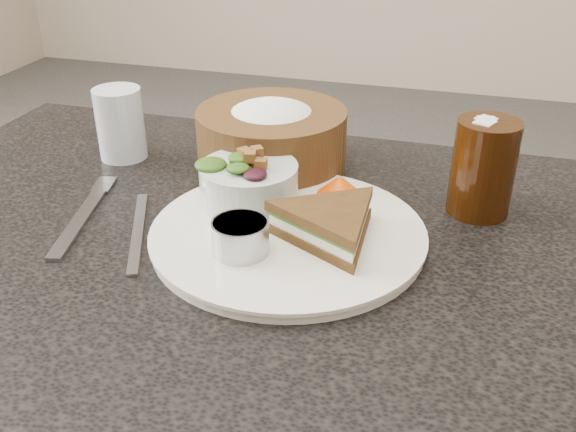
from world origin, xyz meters
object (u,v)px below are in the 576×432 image
Objects in this scene: dressing_ramekin at (240,237)px; water_glass at (120,124)px; salad_bowl at (249,177)px; cola_glass at (484,163)px; dinner_plate at (288,235)px; bread_basket at (272,130)px; sandwich at (330,224)px.

dressing_ramekin is 0.33m from water_glass.
cola_glass reaches higher than salad_bowl.
cola_glass is at bearing -3.10° from water_glass.
dressing_ramekin is at bearing -120.16° from dinner_plate.
cola_glass reaches higher than bread_basket.
sandwich is (0.05, -0.01, 0.03)m from dinner_plate.
dressing_ramekin is 0.30× the size of bread_basket.
dinner_plate is at bearing -147.16° from cola_glass.
bread_basket reaches higher than water_glass.
cola_glass is at bearing 32.84° from dinner_plate.
dinner_plate is 2.60× the size of salad_bowl.
dinner_plate is 2.38× the size of cola_glass.
cola_glass reaches higher than water_glass.
cola_glass is 1.27× the size of water_glass.
sandwich is 2.43× the size of dressing_ramekin.
dressing_ramekin is at bearing -75.19° from salad_bowl.
water_glass is at bearing 154.99° from salad_bowl.
salad_bowl is 0.91× the size of cola_glass.
dinner_plate is 0.24m from cola_glass.
salad_bowl reaches higher than dressing_ramekin.
sandwich is 0.13m from salad_bowl.
dinner_plate is 2.08× the size of sandwich.
bread_basket is 1.58× the size of cola_glass.
water_glass reaches higher than dressing_ramekin.
salad_bowl is 0.11m from dressing_ramekin.
sandwich is at bearing -137.54° from cola_glass.
dressing_ramekin is at bearing -141.27° from cola_glass.
water_glass is at bearing 151.83° from dinner_plate.
sandwich is 1.25× the size of salad_bowl.
water_glass is at bearing 140.15° from dressing_ramekin.
water_glass is (-0.23, 0.11, 0.00)m from salad_bowl.
dressing_ramekin is 0.60× the size of water_glass.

